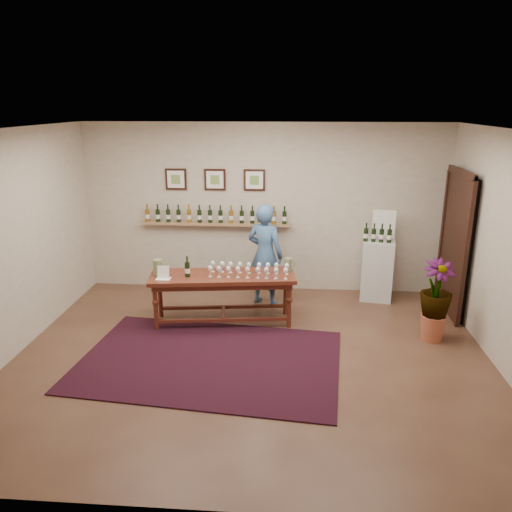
# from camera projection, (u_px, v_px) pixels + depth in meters

# --- Properties ---
(ground) EXTENTS (6.00, 6.00, 0.00)m
(ground) POSITION_uv_depth(u_px,v_px,m) (251.00, 357.00, 6.32)
(ground) COLOR #4E2D22
(ground) RESTS_ON ground
(room_shell) EXTENTS (6.00, 6.00, 6.00)m
(room_shell) POSITION_uv_depth(u_px,v_px,m) (399.00, 237.00, 7.61)
(room_shell) COLOR beige
(room_shell) RESTS_ON ground
(rug) EXTENTS (3.39, 2.44, 0.02)m
(rug) POSITION_uv_depth(u_px,v_px,m) (210.00, 360.00, 6.23)
(rug) COLOR #430C0C
(rug) RESTS_ON ground
(tasting_table) EXTENTS (2.13, 0.91, 0.73)m
(tasting_table) POSITION_uv_depth(u_px,v_px,m) (223.00, 282.00, 7.17)
(tasting_table) COLOR #4E1913
(tasting_table) RESTS_ON ground
(table_glasses) EXTENTS (1.24, 0.30, 0.17)m
(table_glasses) POSITION_uv_depth(u_px,v_px,m) (249.00, 270.00, 7.08)
(table_glasses) COLOR white
(table_glasses) RESTS_ON tasting_table
(table_bottles) EXTENTS (0.28, 0.20, 0.27)m
(table_bottles) POSITION_uv_depth(u_px,v_px,m) (187.00, 267.00, 7.05)
(table_bottles) COLOR black
(table_bottles) RESTS_ON tasting_table
(pitcher_left) EXTENTS (0.18, 0.18, 0.23)m
(pitcher_left) POSITION_uv_depth(u_px,v_px,m) (158.00, 267.00, 7.07)
(pitcher_left) COLOR olive
(pitcher_left) RESTS_ON tasting_table
(pitcher_right) EXTENTS (0.14, 0.14, 0.20)m
(pitcher_right) POSITION_uv_depth(u_px,v_px,m) (288.00, 265.00, 7.24)
(pitcher_right) COLOR olive
(pitcher_right) RESTS_ON tasting_table
(menu_card) EXTENTS (0.20, 0.15, 0.18)m
(menu_card) POSITION_uv_depth(u_px,v_px,m) (163.00, 272.00, 6.95)
(menu_card) COLOR white
(menu_card) RESTS_ON tasting_table
(display_pedestal) EXTENTS (0.57, 0.57, 0.98)m
(display_pedestal) POSITION_uv_depth(u_px,v_px,m) (377.00, 270.00, 8.10)
(display_pedestal) COLOR silver
(display_pedestal) RESTS_ON ground
(pedestal_bottles) EXTENTS (0.29, 0.12, 0.28)m
(pedestal_bottles) POSITION_uv_depth(u_px,v_px,m) (378.00, 233.00, 7.85)
(pedestal_bottles) COLOR black
(pedestal_bottles) RESTS_ON display_pedestal
(info_sign) EXTENTS (0.36, 0.08, 0.50)m
(info_sign) POSITION_uv_depth(u_px,v_px,m) (384.00, 224.00, 7.98)
(info_sign) COLOR white
(info_sign) RESTS_ON display_pedestal
(potted_plant) EXTENTS (0.60, 0.60, 0.97)m
(potted_plant) POSITION_uv_depth(u_px,v_px,m) (435.00, 301.00, 6.63)
(potted_plant) COLOR #AE553A
(potted_plant) RESTS_ON ground
(person) EXTENTS (0.70, 0.59, 1.63)m
(person) POSITION_uv_depth(u_px,v_px,m) (265.00, 255.00, 7.78)
(person) COLOR #3D6392
(person) RESTS_ON ground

